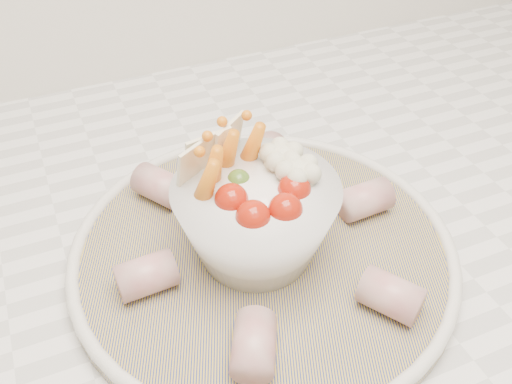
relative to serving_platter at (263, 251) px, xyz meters
name	(u,v)px	position (x,y,z in m)	size (l,w,h in m)	color
serving_platter	(263,251)	(0.00, 0.00, 0.00)	(0.46, 0.46, 0.02)	navy
veggie_bowl	(256,215)	(-0.01, 0.00, 0.05)	(0.15, 0.15, 0.12)	white
cured_meat_rolls	(263,235)	(0.00, 0.00, 0.02)	(0.27, 0.27, 0.03)	#A24A4E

